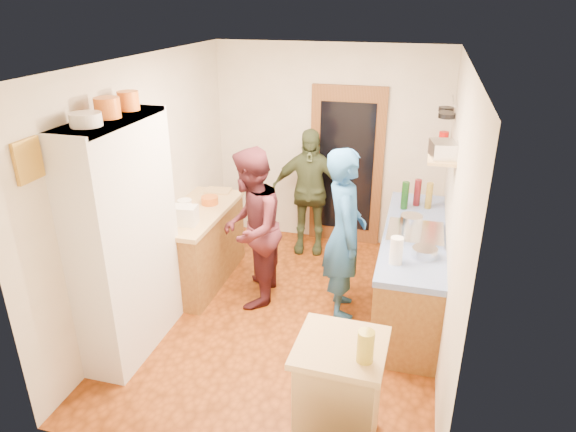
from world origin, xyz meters
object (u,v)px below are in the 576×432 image
at_px(hutch_body, 126,240).
at_px(person_left, 255,227).
at_px(right_counter_base, 411,273).
at_px(person_back, 310,192).
at_px(person_hob, 348,235).
at_px(island_base, 338,399).

xyz_separation_m(hutch_body, person_left, (0.86, 1.05, -0.24)).
bearing_deg(person_left, right_counter_base, 91.63).
distance_m(right_counter_base, person_left, 1.72).
relative_size(hutch_body, person_back, 1.35).
bearing_deg(person_back, person_left, -109.14).
xyz_separation_m(right_counter_base, person_left, (-1.64, -0.25, 0.44)).
bearing_deg(hutch_body, person_back, 63.91).
bearing_deg(person_hob, right_counter_base, -82.43).
height_order(right_counter_base, person_left, person_left).
xyz_separation_m(hutch_body, person_hob, (1.85, 1.04, -0.20)).
distance_m(island_base, person_left, 2.21).
height_order(right_counter_base, person_back, person_back).
height_order(island_base, person_left, person_left).
distance_m(person_hob, person_left, 0.99).
bearing_deg(island_base, hutch_body, 160.61).
distance_m(person_hob, person_back, 1.49).
height_order(hutch_body, person_left, hutch_body).
xyz_separation_m(island_base, person_left, (-1.22, 1.78, 0.43)).
distance_m(right_counter_base, island_base, 2.07).
height_order(person_left, person_back, person_left).
xyz_separation_m(island_base, person_hob, (-0.23, 1.77, 0.47)).
distance_m(hutch_body, person_back, 2.64).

